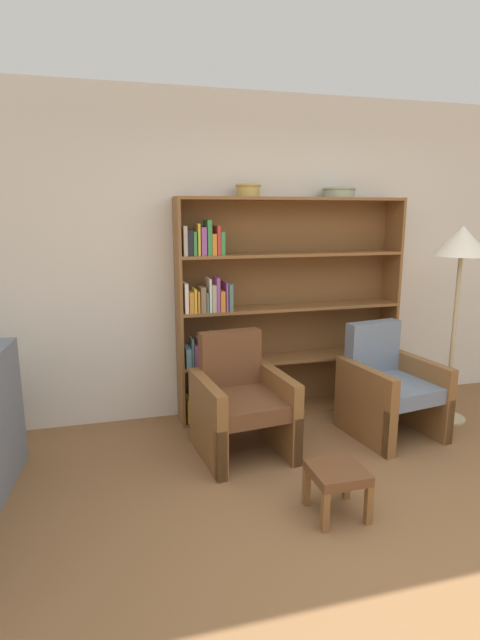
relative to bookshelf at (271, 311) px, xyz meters
The scene contains 9 objects.
ground_plane 2.47m from the bookshelf, 86.30° to the right, with size 24.00×24.00×0.00m, color brown.
wall_back 0.50m from the bookshelf, 48.60° to the left, with size 12.00×0.06×2.75m.
bookshelf is the anchor object (origin of this frame).
bowl_cream 1.05m from the bookshelf, behind, with size 0.21×0.21×0.10m.
bowl_copper 1.18m from the bookshelf, ahead, with size 0.29×0.29×0.08m.
armchair_leather 0.97m from the bookshelf, 124.43° to the right, with size 0.71×0.74×0.88m.
armchair_cushioned 1.16m from the bookshelf, 40.19° to the right, with size 0.74×0.77×0.88m.
floor_lamp 1.64m from the bookshelf, 21.74° to the right, with size 0.46×0.46×1.67m.
footstool 1.75m from the bookshelf, 94.28° to the right, with size 0.31×0.31×0.30m.
Camera 1 is at (-1.53, -1.76, 1.78)m, focal length 28.00 mm.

